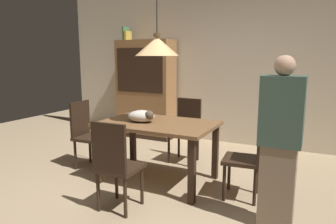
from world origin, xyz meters
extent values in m
plane|color=tan|center=(0.00, 0.00, 0.00)|extent=(10.00, 10.00, 0.00)
cube|color=beige|center=(0.00, 2.65, 1.45)|extent=(6.40, 0.10, 2.90)
cube|color=brown|center=(-0.07, 0.47, 0.73)|extent=(1.40, 0.90, 0.04)
cube|color=black|center=(-0.69, 0.08, 0.35)|extent=(0.07, 0.07, 0.71)
cube|color=black|center=(0.55, 0.08, 0.35)|extent=(0.07, 0.07, 0.71)
cube|color=black|center=(-0.69, 0.86, 0.35)|extent=(0.07, 0.07, 0.71)
cube|color=black|center=(0.55, 0.86, 0.35)|extent=(0.07, 0.07, 0.71)
cube|color=black|center=(0.98, 0.47, 0.43)|extent=(0.44, 0.44, 0.04)
cube|color=black|center=(1.16, 0.49, 0.69)|extent=(0.08, 0.38, 0.48)
cylinder|color=black|center=(0.80, 0.61, 0.21)|extent=(0.04, 0.04, 0.41)
cylinder|color=black|center=(0.84, 0.29, 0.21)|extent=(0.04, 0.04, 0.41)
cylinder|color=black|center=(1.12, 0.64, 0.21)|extent=(0.04, 0.04, 0.41)
cylinder|color=black|center=(1.15, 0.32, 0.21)|extent=(0.04, 0.04, 0.41)
cube|color=black|center=(-1.12, 0.47, 0.43)|extent=(0.42, 0.42, 0.04)
cube|color=black|center=(-1.30, 0.46, 0.69)|extent=(0.05, 0.38, 0.48)
cylinder|color=black|center=(-0.96, 0.31, 0.21)|extent=(0.04, 0.04, 0.41)
cylinder|color=black|center=(-0.97, 0.63, 0.21)|extent=(0.04, 0.04, 0.41)
cylinder|color=black|center=(-1.27, 0.30, 0.21)|extent=(0.04, 0.04, 0.41)
cylinder|color=black|center=(-1.29, 0.62, 0.21)|extent=(0.04, 0.04, 0.41)
cube|color=black|center=(-0.07, 1.27, 0.43)|extent=(0.42, 0.42, 0.04)
cube|color=black|center=(-0.07, 1.45, 0.69)|extent=(0.38, 0.05, 0.48)
cylinder|color=black|center=(-0.24, 1.11, 0.21)|extent=(0.04, 0.04, 0.41)
cylinder|color=black|center=(0.08, 1.10, 0.21)|extent=(0.04, 0.04, 0.41)
cylinder|color=black|center=(-0.23, 1.43, 0.21)|extent=(0.04, 0.04, 0.41)
cylinder|color=black|center=(0.09, 1.42, 0.21)|extent=(0.04, 0.04, 0.41)
cube|color=black|center=(-0.07, -0.33, 0.43)|extent=(0.41, 0.41, 0.04)
cube|color=black|center=(-0.07, -0.51, 0.69)|extent=(0.38, 0.05, 0.48)
cylinder|color=black|center=(0.08, -0.17, 0.21)|extent=(0.04, 0.04, 0.41)
cylinder|color=black|center=(-0.24, -0.18, 0.21)|extent=(0.04, 0.04, 0.41)
cylinder|color=black|center=(0.09, -0.49, 0.21)|extent=(0.04, 0.04, 0.41)
cylinder|color=black|center=(-0.23, -0.50, 0.21)|extent=(0.04, 0.04, 0.41)
ellipsoid|color=beige|center=(-0.26, 0.39, 0.82)|extent=(0.38, 0.29, 0.15)
sphere|color=brown|center=(-0.13, 0.37, 0.85)|extent=(0.11, 0.11, 0.11)
cylinder|color=brown|center=(-0.38, 0.45, 0.78)|extent=(0.18, 0.04, 0.04)
cone|color=#E0A86B|center=(-0.07, 0.47, 1.66)|extent=(0.52, 0.52, 0.22)
cylinder|color=#513D23|center=(-0.07, 0.47, 1.79)|extent=(0.08, 0.08, 0.04)
cube|color=olive|center=(-1.34, 2.32, 0.93)|extent=(1.10, 0.44, 1.85)
cube|color=black|center=(-1.34, 2.10, 1.29)|extent=(0.97, 0.01, 0.81)
cube|color=black|center=(-1.34, 2.32, 0.04)|extent=(1.12, 0.45, 0.08)
cube|color=#427A4C|center=(-1.77, 2.32, 1.98)|extent=(0.03, 0.20, 0.26)
cube|color=gold|center=(-1.72, 2.32, 1.94)|extent=(0.04, 0.20, 0.18)
cube|color=#84705B|center=(1.40, 0.00, 0.39)|extent=(0.30, 0.20, 0.77)
cube|color=#3D564C|center=(1.40, 0.00, 1.08)|extent=(0.36, 0.22, 0.61)
sphere|color=tan|center=(1.40, 0.00, 1.47)|extent=(0.18, 0.18, 0.18)
camera|label=1|loc=(1.71, -2.79, 1.54)|focal=33.14mm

